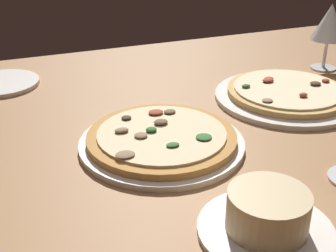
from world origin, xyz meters
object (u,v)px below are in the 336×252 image
pizza_main (162,139)px  pizza_side (287,94)px  ramekin_on_saucer (267,217)px  side_plate (2,83)px  wine_glass_near (330,23)px

pizza_main → pizza_side: 32.43cm
pizza_side → ramekin_on_saucer: (27.04, 34.90, 1.27)cm
pizza_main → ramekin_on_saucer: ramekin_on_saucer is taller
pizza_side → ramekin_on_saucer: ramekin_on_saucer is taller
ramekin_on_saucer → side_plate: bearing=-67.3°
ramekin_on_saucer → wine_glass_near: 67.05cm
ramekin_on_saucer → pizza_main: bearing=-81.0°
wine_glass_near → pizza_side: bearing=33.8°
wine_glass_near → side_plate: bearing=-13.1°
pizza_main → wine_glass_near: wine_glass_near is taller
side_plate → wine_glass_near: bearing=166.9°
pizza_side → side_plate: pizza_side is taller
pizza_side → wine_glass_near: size_ratio=1.89×
pizza_side → ramekin_on_saucer: 44.17cm
ramekin_on_saucer → side_plate: size_ratio=1.05×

